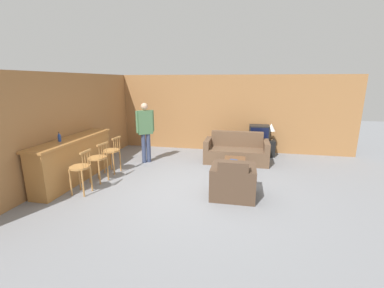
# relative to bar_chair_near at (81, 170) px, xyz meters

# --- Properties ---
(ground_plane) EXTENTS (24.00, 24.00, 0.00)m
(ground_plane) POSITION_rel_bar_chair_near_xyz_m (2.28, 0.68, -0.54)
(ground_plane) COLOR gray
(wall_back) EXTENTS (9.40, 0.08, 2.60)m
(wall_back) POSITION_rel_bar_chair_near_xyz_m (2.28, 4.25, 0.76)
(wall_back) COLOR #9E6B3D
(wall_back) RESTS_ON ground_plane
(wall_left) EXTENTS (0.08, 8.56, 2.60)m
(wall_left) POSITION_rel_bar_chair_near_xyz_m (-0.96, 1.96, 0.76)
(wall_left) COLOR #9E6B3D
(wall_left) RESTS_ON ground_plane
(bar_counter) EXTENTS (0.55, 2.59, 1.07)m
(bar_counter) POSITION_rel_bar_chair_near_xyz_m (-0.62, 0.66, -0.00)
(bar_counter) COLOR #A87038
(bar_counter) RESTS_ON ground_plane
(bar_chair_near) EXTENTS (0.43, 0.43, 0.98)m
(bar_chair_near) POSITION_rel_bar_chair_near_xyz_m (0.00, 0.00, 0.00)
(bar_chair_near) COLOR #B77F42
(bar_chair_near) RESTS_ON ground_plane
(bar_chair_mid) EXTENTS (0.49, 0.49, 0.98)m
(bar_chair_mid) POSITION_rel_bar_chair_near_xyz_m (-0.00, 0.69, 0.00)
(bar_chair_mid) COLOR #B77F42
(bar_chair_mid) RESTS_ON ground_plane
(bar_chair_far) EXTENTS (0.47, 0.47, 0.98)m
(bar_chair_far) POSITION_rel_bar_chair_near_xyz_m (-0.00, 1.36, 0.00)
(bar_chair_far) COLOR #B77F42
(bar_chair_far) RESTS_ON ground_plane
(couch_far) EXTENTS (1.88, 0.85, 0.89)m
(couch_far) POSITION_rel_bar_chair_near_xyz_m (3.21, 2.94, -0.22)
(couch_far) COLOR brown
(couch_far) RESTS_ON ground_plane
(armchair_near) EXTENTS (0.92, 0.81, 0.87)m
(armchair_near) POSITION_rel_bar_chair_near_xyz_m (3.23, 0.48, -0.22)
(armchair_near) COLOR #4C3828
(armchair_near) RESTS_ON ground_plane
(coffee_table) EXTENTS (0.53, 0.88, 0.42)m
(coffee_table) POSITION_rel_bar_chair_near_xyz_m (3.21, 1.71, -0.19)
(coffee_table) COLOR brown
(coffee_table) RESTS_ON ground_plane
(tv_unit) EXTENTS (1.05, 0.49, 0.53)m
(tv_unit) POSITION_rel_bar_chair_near_xyz_m (3.89, 3.86, -0.28)
(tv_unit) COLOR black
(tv_unit) RESTS_ON ground_plane
(tv) EXTENTS (0.63, 0.52, 0.47)m
(tv) POSITION_rel_bar_chair_near_xyz_m (3.89, 3.86, 0.22)
(tv) COLOR black
(tv) RESTS_ON tv_unit
(bottle) EXTENTS (0.07, 0.07, 0.22)m
(bottle) POSITION_rel_bar_chair_near_xyz_m (-0.68, 0.32, 0.62)
(bottle) COLOR #234293
(bottle) RESTS_ON bar_counter
(book_on_table) EXTENTS (0.21, 0.18, 0.02)m
(book_on_table) POSITION_rel_bar_chair_near_xyz_m (3.18, 1.71, -0.11)
(book_on_table) COLOR navy
(book_on_table) RESTS_ON coffee_table
(table_lamp) EXTENTS (0.27, 0.27, 0.53)m
(table_lamp) POSITION_rel_bar_chair_near_xyz_m (4.26, 3.86, 0.38)
(table_lamp) COLOR brown
(table_lamp) RESTS_ON tv_unit
(person_by_window) EXTENTS (0.44, 0.39, 1.79)m
(person_by_window) POSITION_rel_bar_chair_near_xyz_m (0.56, 2.37, 0.48)
(person_by_window) COLOR #384260
(person_by_window) RESTS_ON ground_plane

